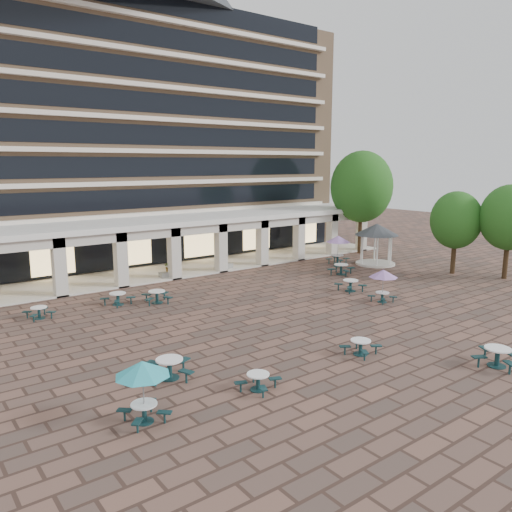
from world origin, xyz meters
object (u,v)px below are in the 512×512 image
Objects in this scene: picnic_table_1 at (258,380)px; gazebo at (377,234)px; picnic_table_0 at (170,367)px; planter_right at (224,264)px; picnic_table_2 at (497,355)px; planter_left at (169,271)px.

picnic_table_1 is 0.48× the size of gazebo.
planter_right is at bearing 74.02° from picnic_table_0.
picnic_table_2 is 23.95m from planter_right.
picnic_table_2 is (11.96, -7.44, -0.00)m from picnic_table_0.
picnic_table_0 is 27.41m from gazebo.
gazebo is at bearing -27.24° from planter_right.
planter_left is 5.04m from planter_right.
picnic_table_2 is 24.16m from planter_left.
gazebo is at bearing -19.85° from planter_left.
picnic_table_1 is at bearing -119.90° from planter_right.
picnic_table_1 is (2.25, -3.03, -0.10)m from picnic_table_0.
planter_left is at bearing 86.20° from picnic_table_0.
gazebo is (25.28, 10.37, 2.17)m from picnic_table_0.
picnic_table_2 is at bearing -93.59° from planter_right.
picnic_table_1 is at bearing -149.80° from gazebo.
picnic_table_0 is 1.04× the size of picnic_table_2.
picnic_table_1 is 0.83× the size of picnic_table_2.
picnic_table_0 reaches higher than picnic_table_1.
planter_left reaches higher than picnic_table_1.
picnic_table_1 is 26.74m from gazebo.
picnic_table_0 is 1.25× the size of picnic_table_1.
picnic_table_0 is 3.78m from picnic_table_1.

